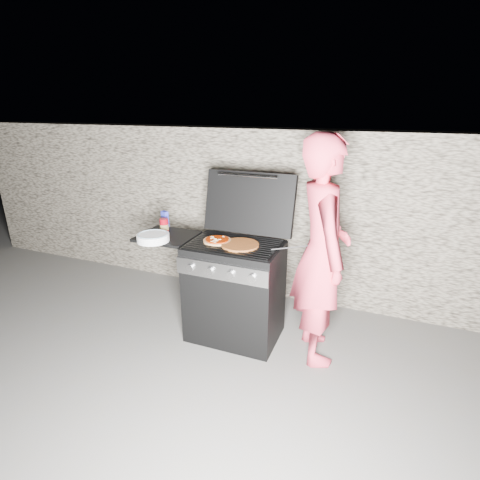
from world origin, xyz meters
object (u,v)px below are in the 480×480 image
at_px(sauce_jar, 164,225).
at_px(person, 322,253).
at_px(gas_grill, 210,286).
at_px(pizza_topped, 217,240).

height_order(sauce_jar, person, person).
relative_size(gas_grill, pizza_topped, 5.58).
bearing_deg(pizza_topped, gas_grill, 173.80).
height_order(pizza_topped, sauce_jar, sauce_jar).
relative_size(gas_grill, sauce_jar, 10.79).
height_order(gas_grill, pizza_topped, pizza_topped).
bearing_deg(person, gas_grill, 68.74).
height_order(gas_grill, sauce_jar, sauce_jar).
bearing_deg(sauce_jar, pizza_topped, -8.99).
bearing_deg(person, pizza_topped, 69.55).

